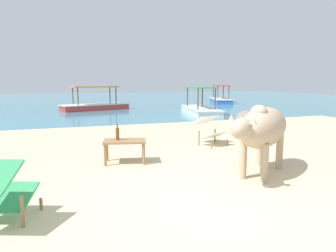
% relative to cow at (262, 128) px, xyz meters
% --- Properties ---
extents(sand_beach, '(18.00, 14.00, 0.04)m').
position_rel_cow_xyz_m(sand_beach, '(-1.18, -0.77, -0.77)').
color(sand_beach, '#CCB78E').
rests_on(sand_beach, ground).
extents(water_surface, '(60.00, 36.00, 0.03)m').
position_rel_cow_xyz_m(water_surface, '(-1.18, 21.23, -0.79)').
color(water_surface, teal).
rests_on(water_surface, ground).
extents(cow, '(1.85, 1.53, 1.13)m').
position_rel_cow_xyz_m(cow, '(0.00, 0.00, 0.00)').
color(cow, tan).
rests_on(cow, sand_beach).
extents(low_bench_table, '(0.84, 0.60, 0.42)m').
position_rel_cow_xyz_m(low_bench_table, '(-1.95, 1.39, -0.39)').
color(low_bench_table, olive).
rests_on(low_bench_table, sand_beach).
extents(bottle, '(0.07, 0.07, 0.30)m').
position_rel_cow_xyz_m(bottle, '(-2.06, 1.45, -0.20)').
color(bottle, brown).
rests_on(bottle, low_bench_table).
extents(deck_chair_near, '(0.73, 0.89, 0.68)m').
position_rel_cow_xyz_m(deck_chair_near, '(0.26, 2.35, -0.36)').
color(deck_chair_near, olive).
rests_on(deck_chair_near, sand_beach).
extents(shore_rock_large, '(1.02, 1.06, 0.57)m').
position_rel_cow_xyz_m(shore_rock_large, '(2.62, 4.23, -0.46)').
color(shore_rock_large, gray).
rests_on(shore_rock_large, sand_beach).
extents(boat_red, '(3.85, 2.20, 1.29)m').
position_rel_cow_xyz_m(boat_red, '(-1.42, 12.70, -0.50)').
color(boat_red, '#C63833').
rests_on(boat_red, water_surface).
extents(boat_white, '(1.82, 3.82, 1.29)m').
position_rel_cow_xyz_m(boat_white, '(3.03, 8.71, -0.50)').
color(boat_white, white).
rests_on(boat_white, water_surface).
extents(boat_blue, '(2.30, 3.85, 1.29)m').
position_rel_cow_xyz_m(boat_blue, '(7.84, 15.40, -0.50)').
color(boat_blue, '#3866B7').
rests_on(boat_blue, water_surface).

